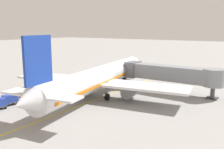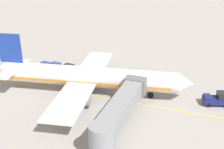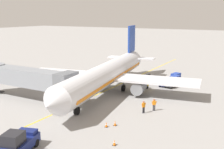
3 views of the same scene
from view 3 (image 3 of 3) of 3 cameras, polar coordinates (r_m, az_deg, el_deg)
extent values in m
plane|color=gray|center=(49.74, -1.12, -3.18)|extent=(400.00, 400.00, 0.00)
cube|color=gold|center=(49.74, -1.12, -3.17)|extent=(0.24, 80.00, 0.01)
cylinder|color=silver|center=(47.31, -1.08, 0.12)|extent=(9.18, 32.16, 3.70)
cube|color=orange|center=(47.41, -1.08, -0.43)|extent=(8.77, 29.64, 0.44)
cone|color=silver|center=(32.32, -11.96, -5.84)|extent=(3.99, 2.99, 3.63)
cone|color=silver|center=(63.58, 4.47, 3.45)|extent=(3.58, 3.30, 3.14)
cube|color=black|center=(33.61, -10.41, -3.92)|extent=(2.92, 1.56, 0.60)
cube|color=silver|center=(48.36, -0.66, -0.40)|extent=(30.45, 10.31, 0.36)
cylinder|color=gray|center=(46.33, 5.40, -2.60)|extent=(2.52, 3.50, 2.00)
cylinder|color=gray|center=(50.06, -6.89, -1.52)|extent=(2.52, 3.50, 2.00)
cube|color=#193899|center=(60.77, 3.94, 7.14)|extent=(1.08, 4.39, 5.50)
cube|color=silver|center=(61.06, 3.83, 3.34)|extent=(10.30, 4.29, 0.24)
cylinder|color=black|center=(38.14, -7.05, -7.20)|extent=(0.63, 1.16, 1.10)
cylinder|color=gray|center=(37.66, -7.12, -4.97)|extent=(0.24, 0.24, 2.00)
cylinder|color=black|center=(49.05, 2.28, -2.74)|extent=(0.63, 1.16, 1.10)
cylinder|color=gray|center=(48.68, 2.29, -0.97)|extent=(0.24, 0.24, 2.00)
cylinder|color=black|center=(50.57, -2.71, -2.29)|extent=(0.63, 1.16, 1.10)
cylinder|color=gray|center=(50.20, -2.72, -0.57)|extent=(0.24, 0.24, 2.00)
cube|color=gray|center=(45.44, -16.17, -0.60)|extent=(15.81, 2.80, 2.60)
cube|color=slate|center=(40.75, -9.14, -1.70)|extent=(2.00, 3.50, 2.99)
cube|color=navy|center=(29.48, -18.00, -13.06)|extent=(3.38, 4.85, 0.90)
cube|color=black|center=(28.31, -19.16, -12.00)|extent=(2.11, 2.25, 1.10)
cube|color=navy|center=(30.44, -16.59, -10.86)|extent=(2.11, 1.59, 0.36)
cylinder|color=black|center=(31.22, -18.10, -12.52)|extent=(0.57, 0.87, 0.80)
cylinder|color=black|center=(30.36, -14.98, -13.05)|extent=(0.57, 0.87, 0.80)
cube|color=slate|center=(55.33, 7.44, -1.03)|extent=(2.47, 2.71, 0.70)
cube|color=slate|center=(54.56, 7.64, -0.61)|extent=(1.45, 1.45, 0.44)
cube|color=black|center=(55.84, 7.27, -0.21)|extent=(0.76, 0.64, 0.64)
cylinder|color=black|center=(55.07, 7.49, -0.40)|extent=(0.22, 0.26, 0.54)
cylinder|color=black|center=(54.74, 8.21, -1.58)|extent=(0.50, 0.57, 0.56)
cylinder|color=black|center=(54.45, 7.12, -1.62)|extent=(0.50, 0.57, 0.56)
cylinder|color=black|center=(56.38, 7.72, -1.16)|extent=(0.50, 0.57, 0.56)
cylinder|color=black|center=(56.10, 6.66, -1.20)|extent=(0.50, 0.57, 0.56)
cube|color=gold|center=(50.47, 6.01, -2.28)|extent=(1.57, 2.65, 0.70)
cube|color=gold|center=(49.76, 5.60, -1.80)|extent=(1.17, 1.19, 0.44)
cube|color=black|center=(50.87, 6.44, -1.39)|extent=(0.85, 0.29, 0.64)
cylinder|color=black|center=(50.21, 5.95, -1.59)|extent=(0.12, 0.27, 0.54)
cylinder|color=black|center=(49.56, 5.99, -2.96)|extent=(0.28, 0.58, 0.56)
cylinder|color=black|center=(50.12, 4.94, -2.77)|extent=(0.28, 0.58, 0.56)
cylinder|color=black|center=(51.00, 7.04, -2.56)|extent=(0.28, 0.58, 0.56)
cylinder|color=black|center=(51.55, 6.02, -2.37)|extent=(0.28, 0.58, 0.56)
cube|color=navy|center=(53.14, 10.44, -1.68)|extent=(1.29, 2.54, 0.70)
cube|color=navy|center=(52.39, 10.19, -1.23)|extent=(1.06, 1.09, 0.44)
cube|color=black|center=(53.62, 10.74, -0.83)|extent=(0.85, 0.19, 0.64)
cylinder|color=black|center=(52.88, 10.42, -1.02)|extent=(0.09, 0.27, 0.54)
cylinder|color=black|center=(52.25, 10.63, -2.32)|extent=(0.22, 0.57, 0.56)
cylinder|color=black|center=(52.63, 9.53, -2.17)|extent=(0.22, 0.57, 0.56)
cylinder|color=black|center=(53.84, 11.30, -1.92)|extent=(0.22, 0.57, 0.56)
cylinder|color=black|center=(54.21, 10.23, -1.78)|extent=(0.22, 0.57, 0.56)
cube|color=#4C4C51|center=(52.43, 11.59, -2.15)|extent=(1.62, 2.37, 0.12)
cube|color=#2D2D33|center=(52.29, 11.62, -1.50)|extent=(1.54, 2.26, 1.10)
cylinder|color=#4C4C51|center=(51.18, 10.85, -2.48)|extent=(0.18, 0.70, 0.07)
cylinder|color=black|center=(51.54, 11.71, -2.68)|extent=(0.17, 0.37, 0.36)
cylinder|color=black|center=(52.02, 10.63, -2.50)|extent=(0.17, 0.37, 0.36)
cylinder|color=black|center=(52.97, 12.52, -2.32)|extent=(0.17, 0.37, 0.36)
cylinder|color=black|center=(53.44, 11.46, -2.14)|extent=(0.17, 0.37, 0.36)
cube|color=#4C4C51|center=(55.43, 12.40, -1.42)|extent=(1.62, 2.37, 0.12)
cube|color=#233D9E|center=(55.30, 12.43, -0.80)|extent=(1.54, 2.26, 1.10)
cylinder|color=#4C4C51|center=(54.17, 11.72, -1.71)|extent=(0.18, 0.70, 0.07)
cylinder|color=black|center=(54.53, 12.53, -1.90)|extent=(0.17, 0.37, 0.36)
cylinder|color=black|center=(55.01, 11.49, -1.74)|extent=(0.17, 0.37, 0.36)
cylinder|color=black|center=(55.99, 13.27, -1.58)|extent=(0.17, 0.37, 0.36)
cylinder|color=black|center=(56.45, 12.26, -1.42)|extent=(0.17, 0.37, 0.36)
cube|color=#4C4C51|center=(57.76, 12.60, -0.88)|extent=(1.62, 2.37, 0.12)
cube|color=#233D9E|center=(57.63, 12.63, -0.29)|extent=(1.54, 2.26, 1.10)
cylinder|color=#4C4C51|center=(56.49, 11.95, -1.16)|extent=(0.18, 0.70, 0.07)
cylinder|color=black|center=(56.85, 12.72, -1.34)|extent=(0.17, 0.37, 0.36)
cylinder|color=black|center=(57.32, 11.73, -1.19)|extent=(0.17, 0.37, 0.36)
cylinder|color=black|center=(58.31, 13.43, -1.04)|extent=(0.17, 0.37, 0.36)
cylinder|color=black|center=(58.77, 12.46, -0.90)|extent=(0.17, 0.37, 0.36)
cylinder|color=#232328|center=(38.68, 6.21, -7.10)|extent=(0.15, 0.15, 0.85)
cylinder|color=#232328|center=(38.80, 6.44, -7.04)|extent=(0.15, 0.15, 0.85)
cube|color=orange|center=(38.51, 6.35, -6.05)|extent=(0.38, 0.45, 0.60)
cylinder|color=orange|center=(38.37, 6.06, -6.19)|extent=(0.18, 0.24, 0.57)
cylinder|color=orange|center=(38.68, 6.63, -6.05)|extent=(0.18, 0.24, 0.57)
sphere|color=#997051|center=(38.38, 6.36, -5.44)|extent=(0.22, 0.22, 0.22)
cube|color=red|center=(38.37, 6.36, -5.41)|extent=(0.19, 0.27, 0.10)
cylinder|color=#232328|center=(39.80, 8.25, -6.60)|extent=(0.15, 0.15, 0.85)
cylinder|color=#232328|center=(39.84, 8.53, -6.59)|extent=(0.15, 0.15, 0.85)
cube|color=orange|center=(39.60, 8.42, -5.60)|extent=(0.45, 0.41, 0.60)
cylinder|color=orange|center=(39.56, 8.06, -5.68)|extent=(0.24, 0.20, 0.57)
cylinder|color=orange|center=(39.66, 8.78, -5.65)|extent=(0.24, 0.20, 0.57)
sphere|color=#997051|center=(39.47, 8.44, -5.00)|extent=(0.22, 0.22, 0.22)
cube|color=red|center=(39.46, 8.44, -4.97)|extent=(0.26, 0.21, 0.10)
cube|color=black|center=(29.80, 0.48, -13.91)|extent=(0.36, 0.36, 0.04)
cone|color=orange|center=(29.68, 0.48, -13.40)|extent=(0.30, 0.30, 0.55)
cylinder|color=white|center=(29.66, 0.48, -13.36)|extent=(0.21, 0.21, 0.06)
cube|color=black|center=(34.57, 0.61, -10.12)|extent=(0.36, 0.36, 0.04)
cone|color=orange|center=(34.46, 0.61, -9.67)|extent=(0.30, 0.30, 0.55)
cylinder|color=white|center=(34.45, 0.61, -9.63)|extent=(0.21, 0.21, 0.06)
cube|color=black|center=(34.15, -1.13, -10.41)|extent=(0.36, 0.36, 0.04)
cone|color=orange|center=(34.04, -1.13, -9.95)|extent=(0.30, 0.30, 0.55)
cylinder|color=white|center=(34.03, -1.14, -9.91)|extent=(0.21, 0.21, 0.06)
camera|label=1|loc=(87.40, -4.31, 10.94)|focal=39.80mm
camera|label=2|loc=(70.90, -46.37, 17.69)|focal=46.16mm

